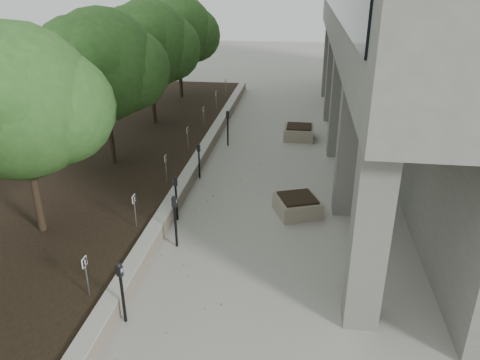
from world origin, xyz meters
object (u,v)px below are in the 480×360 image
Objects in this scene: crabapple_tree_2 at (24,134)px; crabapple_tree_5 at (179,47)px; parking_meter_2 at (176,198)px; parking_meter_5 at (228,128)px; planter_front at (297,205)px; parking_meter_1 at (122,293)px; planter_back at (299,132)px; crabapple_tree_4 at (150,63)px; parking_meter_3 at (175,221)px; crabapple_tree_3 at (105,88)px; parking_meter_4 at (199,161)px.

crabapple_tree_2 and crabapple_tree_5 have the same top height.
parking_meter_5 is (0.45, 6.66, 0.06)m from parking_meter_2.
planter_front is (3.53, 0.87, -0.42)m from parking_meter_2.
planter_back is (3.37, 12.49, -0.43)m from parking_meter_1.
crabapple_tree_4 is 7.25m from planter_back.
parking_meter_5 reaches higher than planter_front.
crabapple_tree_5 is 3.61× the size of parking_meter_3.
parking_meter_2 reaches higher than planter_front.
planter_front is at bearing 21.15° from crabapple_tree_2.
crabapple_tree_2 is 3.84× the size of parking_meter_2.
planter_back is (3.06, 9.45, -0.45)m from parking_meter_3.
crabapple_tree_2 is 3.73× the size of parking_meter_1.
crabapple_tree_2 reaches higher than parking_meter_5.
parking_meter_1 is at bearing -39.59° from crabapple_tree_2.
crabapple_tree_2 is at bearing -158.85° from planter_front.
parking_meter_1 is 11.15m from parking_meter_5.
parking_meter_3 is at bearing 105.64° from parking_meter_1.
crabapple_tree_3 is at bearing 90.00° from crabapple_tree_2.
crabapple_tree_4 is at bearing 90.32° from parking_meter_2.
parking_meter_1 is (3.31, -17.73, -2.39)m from crabapple_tree_5.
parking_meter_1 is at bearing -94.93° from parking_meter_5.
crabapple_tree_4 is 9.19m from parking_meter_2.
crabapple_tree_5 reaches higher than parking_meter_4.
planter_front is at bearing -64.88° from parking_meter_5.
crabapple_tree_3 is 4.08m from parking_meter_4.
parking_meter_2 reaches higher than planter_back.
parking_meter_4 is at bearing 111.81° from parking_meter_1.
parking_meter_5 reaches higher than planter_back.
crabapple_tree_5 is at bearing 90.00° from crabapple_tree_4.
crabapple_tree_4 is at bearing 113.47° from parking_meter_3.
crabapple_tree_5 is at bearing 82.60° from parking_meter_2.
crabapple_tree_5 is 3.54× the size of parking_meter_5.
parking_meter_2 is at bearing 107.19° from parking_meter_3.
crabapple_tree_5 reaches higher than planter_back.
crabapple_tree_5 is at bearing 106.84° from parking_meter_3.
crabapple_tree_4 is at bearing 128.02° from parking_meter_4.
crabapple_tree_4 is (0.00, 10.00, 0.00)m from crabapple_tree_2.
planter_back is at bearing 55.62° from crabapple_tree_2.
parking_meter_4 is (3.25, -10.15, -2.47)m from crabapple_tree_5.
planter_back is (3.43, 8.01, -0.41)m from parking_meter_2.
crabapple_tree_2 is at bearing -116.66° from parking_meter_5.
crabapple_tree_3 is at bearing -176.86° from parking_meter_4.
parking_meter_2 is (3.25, -3.25, -2.41)m from crabapple_tree_3.
parking_meter_3 is 9.95m from planter_back.
parking_meter_2 is at bearing -68.50° from crabapple_tree_4.
parking_meter_3 is (3.61, 0.31, -2.37)m from crabapple_tree_2.
crabapple_tree_3 is at bearing 134.53° from parking_meter_1.
crabapple_tree_3 reaches higher than parking_meter_3.
planter_front is at bearing -19.31° from crabapple_tree_3.
parking_meter_3 reaches higher than parking_meter_2.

